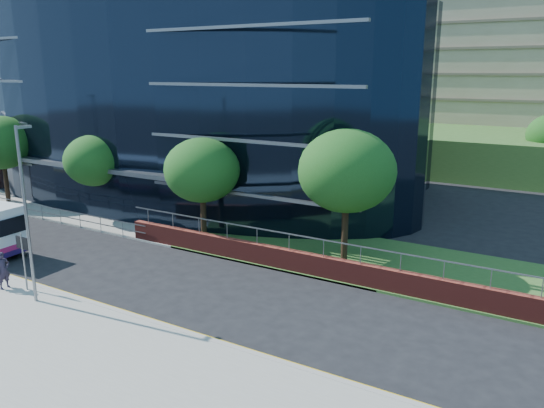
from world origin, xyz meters
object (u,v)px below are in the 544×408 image
Objects in this scene: tree_far_d at (347,171)px; pedestrian at (3,270)px; tree_far_b at (95,161)px; street_sign at (23,250)px; tree_far_a at (1,143)px; tree_far_c at (202,170)px; streetlight_east at (26,210)px.

tree_far_d is 17.88m from pedestrian.
tree_far_d is at bearing 1.51° from tree_far_b.
tree_far_d is at bearing -45.28° from pedestrian.
tree_far_b is 13.58m from pedestrian.
street_sign is 1.51× the size of pedestrian.
tree_far_a is 29.02m from tree_far_d.
tree_far_a is 10.03m from tree_far_b.
tree_far_a reaches higher than street_sign.
street_sign is 0.43× the size of tree_far_c.
tree_far_d is 15.77m from streetlight_east.
tree_far_c is at bearing -173.66° from tree_far_d.
tree_far_d is (19.00, 0.50, 0.98)m from tree_far_b.
streetlight_east reaches higher than tree_far_d.
street_sign is at bearing -65.97° from pedestrian.
tree_far_a is 1.15× the size of tree_far_b.
tree_far_b is 0.76× the size of streetlight_east.
streetlight_east is at bearing -30.46° from tree_far_a.
tree_far_c reaches higher than tree_far_b.
street_sign is 16.61m from tree_far_d.
tree_far_d is (29.00, 1.00, 0.33)m from tree_far_a.
tree_far_c is at bearing -16.93° from pedestrian.
street_sign is 0.40× the size of tree_far_a.
tree_far_c is at bearing -2.86° from tree_far_b.
streetlight_east reaches higher than tree_far_a.
tree_far_a is 0.87× the size of streetlight_east.
street_sign is 20.63m from tree_far_a.
tree_far_b is at bearing 124.08° from street_sign.
street_sign is at bearing -55.92° from tree_far_b.
tree_far_d reaches higher than tree_far_b.
streetlight_east is 4.32× the size of pedestrian.
street_sign is at bearing -31.17° from tree_far_a.
tree_far_c is 0.87× the size of tree_far_d.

